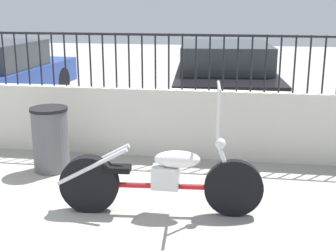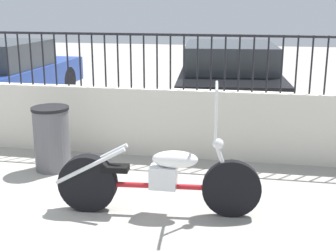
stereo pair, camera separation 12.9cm
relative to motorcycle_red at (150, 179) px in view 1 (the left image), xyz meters
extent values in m
cube|color=beige|center=(-1.89, 1.89, 0.11)|extent=(10.50, 0.18, 0.98)
cylinder|color=black|center=(-2.55, 1.89, 0.98)|extent=(0.02, 0.02, 0.77)
cylinder|color=black|center=(-2.36, 1.89, 0.98)|extent=(0.02, 0.02, 0.77)
cylinder|color=black|center=(-2.17, 1.89, 0.98)|extent=(0.02, 0.02, 0.77)
cylinder|color=black|center=(-1.98, 1.89, 0.98)|extent=(0.02, 0.02, 0.77)
cylinder|color=black|center=(-1.79, 1.89, 0.98)|extent=(0.02, 0.02, 0.77)
cylinder|color=black|center=(-1.61, 1.89, 0.98)|extent=(0.02, 0.02, 0.77)
cylinder|color=black|center=(-1.42, 1.89, 0.98)|extent=(0.02, 0.02, 0.77)
cylinder|color=black|center=(-1.23, 1.89, 0.98)|extent=(0.02, 0.02, 0.77)
cylinder|color=black|center=(-1.04, 1.89, 0.98)|extent=(0.02, 0.02, 0.77)
cylinder|color=black|center=(-0.86, 1.89, 0.98)|extent=(0.02, 0.02, 0.77)
cylinder|color=black|center=(-0.67, 1.89, 0.98)|extent=(0.02, 0.02, 0.77)
cylinder|color=black|center=(-0.48, 1.89, 0.98)|extent=(0.02, 0.02, 0.77)
cylinder|color=black|center=(-0.29, 1.89, 0.98)|extent=(0.02, 0.02, 0.77)
cylinder|color=black|center=(-0.11, 1.89, 0.98)|extent=(0.02, 0.02, 0.77)
cylinder|color=black|center=(0.08, 1.89, 0.98)|extent=(0.02, 0.02, 0.77)
cylinder|color=black|center=(0.27, 1.89, 0.98)|extent=(0.02, 0.02, 0.77)
cylinder|color=black|center=(0.46, 1.89, 0.98)|extent=(0.02, 0.02, 0.77)
cylinder|color=black|center=(0.64, 1.89, 0.98)|extent=(0.02, 0.02, 0.77)
cylinder|color=black|center=(0.83, 1.89, 0.98)|extent=(0.02, 0.02, 0.77)
cylinder|color=black|center=(1.02, 1.89, 0.98)|extent=(0.02, 0.02, 0.77)
cylinder|color=black|center=(1.21, 1.89, 0.98)|extent=(0.02, 0.02, 0.77)
cylinder|color=black|center=(1.39, 1.89, 0.98)|extent=(0.02, 0.02, 0.77)
cylinder|color=black|center=(1.58, 1.89, 0.98)|extent=(0.02, 0.02, 0.77)
cylinder|color=black|center=(1.77, 1.89, 0.98)|extent=(0.02, 0.02, 0.77)
cylinder|color=black|center=(1.96, 1.89, 0.98)|extent=(0.02, 0.02, 0.77)
cylinder|color=black|center=(-1.89, 1.89, 1.35)|extent=(10.50, 0.04, 0.04)
cylinder|color=black|center=(0.86, 0.07, -0.07)|extent=(0.61, 0.14, 0.61)
cylinder|color=black|center=(-0.64, -0.05, -0.07)|extent=(0.63, 0.19, 0.62)
cylinder|color=#AD191E|center=(0.11, 0.01, -0.07)|extent=(1.39, 0.17, 0.06)
cube|color=silver|center=(0.16, 0.01, 0.03)|extent=(0.28, 0.18, 0.24)
ellipsoid|color=white|center=(0.28, 0.02, 0.23)|extent=(0.49, 0.24, 0.18)
cube|color=black|center=(-0.34, -0.03, 0.11)|extent=(0.29, 0.18, 0.06)
cylinder|color=silver|center=(0.77, 0.07, 0.18)|extent=(0.22, 0.06, 0.51)
sphere|color=silver|center=(0.71, 0.06, 0.41)|extent=(0.11, 0.11, 0.11)
cylinder|color=silver|center=(0.68, 0.06, 0.71)|extent=(0.03, 0.03, 0.56)
cylinder|color=silver|center=(0.68, 0.06, 0.99)|extent=(0.07, 0.52, 0.03)
cylinder|color=silver|center=(-0.59, -0.12, 0.15)|extent=(0.76, 0.11, 0.43)
cylinder|color=silver|center=(-0.60, 0.02, 0.15)|extent=(0.76, 0.11, 0.43)
cylinder|color=#56565B|center=(-1.54, 1.05, 0.03)|extent=(0.46, 0.46, 0.81)
cylinder|color=black|center=(-1.54, 1.05, 0.45)|extent=(0.49, 0.49, 0.04)
cylinder|color=black|center=(-3.34, 6.04, -0.06)|extent=(0.14, 0.64, 0.64)
cylinder|color=black|center=(-3.45, 3.52, -0.06)|extent=(0.14, 0.64, 0.64)
cube|color=navy|center=(-4.25, 4.81, 0.14)|extent=(1.99, 4.14, 0.56)
cylinder|color=black|center=(-0.46, 6.16, -0.06)|extent=(0.17, 0.65, 0.64)
cylinder|color=black|center=(1.27, 6.32, -0.06)|extent=(0.17, 0.65, 0.64)
cylinder|color=black|center=(-0.20, 3.48, -0.06)|extent=(0.17, 0.65, 0.64)
cylinder|color=black|center=(1.53, 3.64, -0.06)|extent=(0.17, 0.65, 0.64)
cube|color=black|center=(0.54, 4.90, 0.18)|extent=(2.25, 4.50, 0.64)
cube|color=#2D3338|center=(0.56, 4.68, 0.75)|extent=(1.85, 2.23, 0.50)
camera|label=1|loc=(0.91, -4.47, 1.81)|focal=50.00mm
camera|label=2|loc=(1.04, -4.45, 1.81)|focal=50.00mm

